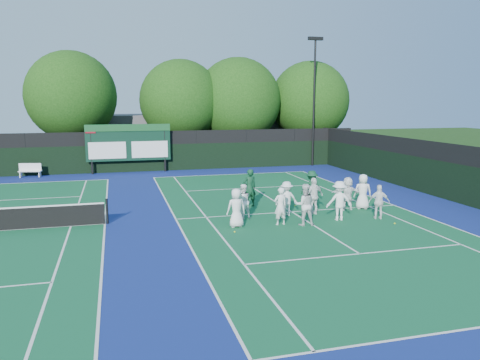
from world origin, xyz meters
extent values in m
plane|color=#16340E|center=(0.00, 0.00, 0.00)|extent=(120.00, 120.00, 0.00)
cube|color=navy|center=(-6.00, 1.00, 0.00)|extent=(34.00, 32.00, 0.01)
cube|color=#11532E|center=(0.00, 1.00, 0.01)|extent=(10.97, 23.77, 0.00)
cube|color=silver|center=(0.00, -10.88, 0.01)|extent=(10.97, 0.08, 0.00)
cube|color=silver|center=(0.00, 12.88, 0.01)|extent=(10.97, 0.08, 0.00)
cube|color=silver|center=(-5.49, 1.00, 0.01)|extent=(0.08, 23.77, 0.00)
cube|color=silver|center=(5.49, 1.00, 0.01)|extent=(0.08, 23.77, 0.00)
cube|color=silver|center=(-4.12, 1.00, 0.01)|extent=(0.08, 23.77, 0.00)
cube|color=silver|center=(4.12, 1.00, 0.01)|extent=(0.08, 23.77, 0.00)
cube|color=silver|center=(0.00, -5.40, 0.01)|extent=(8.23, 0.08, 0.00)
cube|color=silver|center=(0.00, 7.40, 0.01)|extent=(8.23, 0.08, 0.00)
cube|color=silver|center=(0.00, 1.00, 0.01)|extent=(0.08, 12.80, 0.00)
cube|color=silver|center=(-14.00, 12.88, 0.01)|extent=(10.97, 0.08, 0.00)
cube|color=silver|center=(-8.52, 1.00, 0.01)|extent=(0.08, 23.77, 0.00)
cube|color=silver|center=(-9.88, 1.00, 0.01)|extent=(0.08, 23.77, 0.00)
cube|color=black|center=(-6.00, 16.00, 1.00)|extent=(34.00, 0.08, 2.00)
cube|color=black|center=(-6.00, 16.00, 2.50)|extent=(34.00, 0.05, 1.00)
cube|color=black|center=(9.00, 1.00, 1.00)|extent=(0.08, 32.00, 2.00)
cube|color=black|center=(9.00, 1.00, 2.50)|extent=(0.05, 32.00, 1.00)
cylinder|color=black|center=(-9.60, 15.60, 1.75)|extent=(0.16, 0.16, 3.50)
cylinder|color=black|center=(-4.40, 15.60, 1.75)|extent=(0.16, 0.16, 3.50)
cube|color=black|center=(-7.00, 15.60, 2.20)|extent=(6.00, 0.15, 2.60)
cube|color=#144921|center=(-7.00, 15.50, 3.30)|extent=(6.00, 0.05, 0.50)
cube|color=silver|center=(-8.50, 15.50, 1.70)|extent=(2.60, 0.04, 1.20)
cube|color=silver|center=(-5.50, 15.50, 1.70)|extent=(2.60, 0.04, 1.20)
cube|color=maroon|center=(-9.60, 15.50, 3.20)|extent=(0.70, 0.04, 0.50)
cube|color=#545459|center=(-2.00, 24.00, 2.00)|extent=(18.00, 6.00, 4.00)
cylinder|color=black|center=(7.50, 15.70, 5.00)|extent=(0.16, 0.16, 10.00)
cube|color=black|center=(7.50, 15.70, 10.00)|extent=(1.20, 0.30, 0.25)
cylinder|color=black|center=(-8.40, 1.00, 0.55)|extent=(0.10, 0.10, 1.10)
cube|color=white|center=(-13.69, 15.30, 0.42)|extent=(1.56, 0.72, 0.06)
cube|color=white|center=(-13.69, 15.45, 0.71)|extent=(1.49, 0.38, 0.50)
cube|color=white|center=(-14.29, 15.30, 0.20)|extent=(0.13, 0.36, 0.40)
cube|color=white|center=(-13.08, 15.30, 0.20)|extent=(0.13, 0.36, 0.40)
cylinder|color=black|center=(-11.06, 19.50, 1.50)|extent=(0.44, 0.44, 3.00)
sphere|color=#143A0D|center=(-11.06, 19.50, 5.58)|extent=(6.88, 6.88, 6.88)
sphere|color=#143A0D|center=(-10.46, 19.80, 4.89)|extent=(4.82, 4.82, 4.82)
cylinder|color=black|center=(-2.61, 19.50, 1.37)|extent=(0.44, 0.44, 2.74)
sphere|color=#143A0D|center=(-2.61, 19.50, 5.24)|extent=(6.65, 6.65, 6.65)
sphere|color=#143A0D|center=(-2.01, 19.80, 4.57)|extent=(4.66, 4.66, 4.66)
cylinder|color=black|center=(2.24, 19.50, 1.26)|extent=(0.44, 0.44, 2.51)
sphere|color=#143A0D|center=(2.24, 19.50, 5.22)|extent=(7.22, 7.22, 7.22)
sphere|color=#143A0D|center=(2.84, 19.80, 4.50)|extent=(5.05, 5.05, 5.05)
cylinder|color=black|center=(8.77, 19.50, 1.33)|extent=(0.44, 0.44, 2.65)
sphere|color=#143A0D|center=(8.77, 19.50, 5.23)|extent=(6.87, 6.87, 6.87)
sphere|color=#143A0D|center=(9.37, 19.80, 4.54)|extent=(4.81, 4.81, 4.81)
sphere|color=#CED719|center=(-3.48, -1.71, 0.03)|extent=(0.07, 0.07, 0.07)
sphere|color=#CED719|center=(0.60, 2.08, 0.03)|extent=(0.07, 0.07, 0.07)
sphere|color=#CED719|center=(3.44, -2.22, 0.03)|extent=(0.07, 0.07, 0.07)
sphere|color=#CED719|center=(-3.16, 0.26, 0.03)|extent=(0.07, 0.07, 0.07)
sphere|color=#CED719|center=(2.05, 2.95, 0.03)|extent=(0.07, 0.07, 0.07)
imported|color=white|center=(-3.21, -0.91, 0.82)|extent=(0.83, 0.57, 1.63)
imported|color=white|center=(-1.32, -1.06, 0.81)|extent=(0.64, 0.46, 1.62)
imported|color=silver|center=(-0.36, -1.37, 0.89)|extent=(0.97, 0.82, 1.78)
imported|color=white|center=(1.44, -0.97, 0.87)|extent=(1.21, 0.82, 1.74)
imported|color=white|center=(3.25, -1.24, 0.77)|extent=(0.98, 0.70, 1.54)
imported|color=white|center=(-2.57, 0.39, 0.78)|extent=(0.89, 0.77, 1.56)
imported|color=white|center=(-0.50, 0.41, 0.79)|extent=(1.05, 0.64, 1.59)
imported|color=white|center=(0.81, 0.30, 0.87)|extent=(1.09, 0.69, 1.73)
imported|color=white|center=(2.74, 0.74, 0.81)|extent=(1.53, 0.59, 1.61)
imported|color=white|center=(3.55, 0.73, 0.86)|extent=(0.97, 0.80, 1.72)
imported|color=#0F3821|center=(-1.61, 2.61, 0.95)|extent=(0.76, 0.56, 1.89)
imported|color=#103C24|center=(1.59, 2.36, 0.86)|extent=(1.14, 0.68, 1.72)
camera|label=1|loc=(-7.95, -19.19, 5.17)|focal=35.00mm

